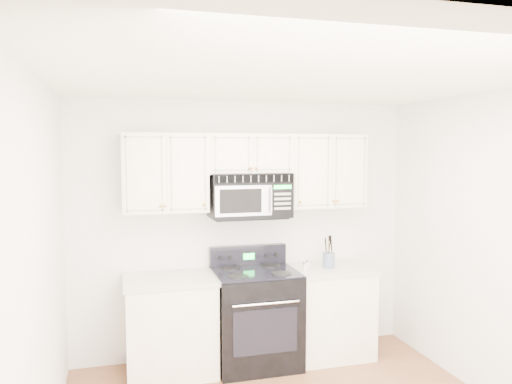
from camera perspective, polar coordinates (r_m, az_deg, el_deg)
name	(u,v)px	position (r m, az deg, el deg)	size (l,w,h in m)	color
room	(305,267)	(3.53, 5.65, -8.53)	(3.51, 3.51, 2.61)	brown
base_cabinet_left	(171,329)	(4.96, -9.72, -15.13)	(0.86, 0.65, 0.92)	white
base_cabinet_right	(327,314)	(5.34, 8.14, -13.63)	(0.86, 0.65, 0.92)	white
range	(255,316)	(5.05, -0.07, -13.97)	(0.80, 0.73, 1.13)	black
upper_cabinets	(248,168)	(4.95, -0.87, 2.76)	(2.44, 0.37, 0.75)	white
microwave	(250,195)	(4.93, -0.74, -0.34)	(0.79, 0.44, 0.44)	black
utensil_crock	(329,259)	(5.16, 8.32, -7.62)	(0.12, 0.12, 0.32)	slate
shaker_salt	(305,267)	(4.97, 5.61, -8.49)	(0.04, 0.04, 0.09)	silver
shaker_pepper	(308,265)	(5.06, 5.98, -8.25)	(0.04, 0.04, 0.10)	silver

